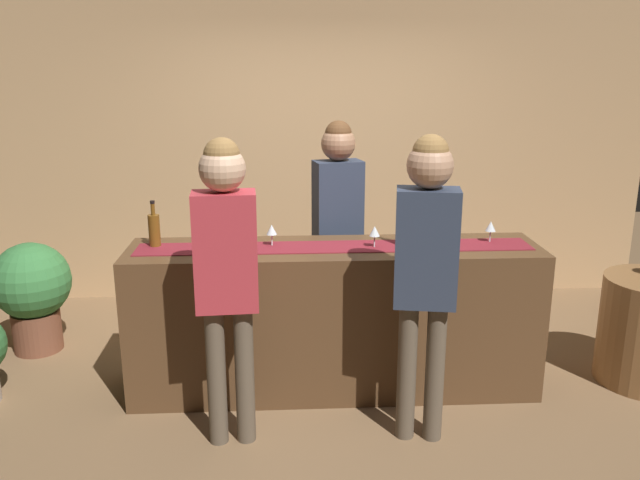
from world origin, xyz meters
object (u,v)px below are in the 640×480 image
Objects in this scene: wine_glass_far_end at (491,227)px; potted_plant_tall at (32,289)px; wine_bottle_green at (403,229)px; bartender at (338,212)px; wine_bottle_amber at (154,230)px; wine_bottle_clear at (229,234)px; wine_glass_near_customer at (272,230)px; customer_sipping at (426,256)px; customer_browsing at (226,260)px; wine_glass_mid_counter at (375,232)px.

potted_plant_tall is at bearing 168.67° from wine_glass_far_end.
wine_bottle_green reaches higher than potted_plant_tall.
bartender is (-0.96, 0.52, -0.01)m from wine_glass_far_end.
wine_bottle_clear is (0.49, -0.14, 0.00)m from wine_bottle_amber.
wine_bottle_clear is 0.36× the size of potted_plant_tall.
bartender reaches higher than wine_glass_near_customer.
customer_sipping is at bearing -27.46° from wine_bottle_clear.
wine_bottle_amber is 0.17× the size of customer_browsing.
wine_bottle_amber is 2.10× the size of wine_glass_far_end.
wine_bottle_amber is 2.19m from wine_glass_far_end.
wine_bottle_green is at bearing -2.36° from wine_bottle_amber.
wine_bottle_green is 0.20m from wine_glass_mid_counter.
potted_plant_tall is (-1.06, 0.63, -0.61)m from wine_bottle_amber.
potted_plant_tall is at bearing 165.40° from wine_bottle_green.
wine_bottle_amber is at bearing 179.39° from wine_glass_far_end.
wine_bottle_green is 0.85m from wine_glass_near_customer.
wine_glass_near_customer is at bearing 66.82° from customer_browsing.
wine_bottle_clear is at bearing -26.35° from potted_plant_tall.
potted_plant_tall is (-1.55, 0.77, -0.61)m from wine_bottle_clear.
customer_browsing is at bearing -157.87° from wine_glass_far_end.
wine_bottle_green is at bearing -14.60° from potted_plant_tall.
bartender is at bearing 22.26° from wine_bottle_amber.
customer_browsing reaches higher than wine_glass_far_end.
bartender is 0.98× the size of customer_browsing.
wine_glass_far_end is at bearing 3.90° from wine_bottle_clear.
wine_bottle_green is 2.10× the size of wine_glass_near_customer.
customer_sipping is (0.01, -0.66, 0.01)m from wine_bottle_green.
wine_glass_mid_counter is 1.08m from customer_browsing.
wine_bottle_green is 0.68m from bartender.
customer_browsing is 2.16m from potted_plant_tall.
wine_bottle_clear is 1.83m from potted_plant_tall.
wine_glass_near_customer is 0.08× the size of bartender.
wine_bottle_green is 0.17× the size of customer_sipping.
potted_plant_tall is (-1.82, 0.66, -0.61)m from wine_glass_near_customer.
wine_bottle_amber and wine_bottle_clear have the same top height.
customer_sipping reaches higher than customer_browsing.
customer_browsing is (-0.71, -1.20, 0.02)m from bartender.
wine_glass_near_customer is 0.71m from bartender.
wine_bottle_amber reaches higher than wine_glass_mid_counter.
customer_browsing is (-1.09, 0.02, -0.01)m from customer_sipping.
customer_browsing is (0.03, -0.56, 0.01)m from wine_bottle_clear.
wine_glass_mid_counter is 0.63m from bartender.
wine_glass_near_customer is at bearing 35.64° from bartender.
bartender is 2.06× the size of potted_plant_tall.
wine_bottle_amber is 2.10× the size of wine_glass_mid_counter.
customer_browsing is at bearing -86.86° from wine_bottle_clear.
wine_glass_far_end is (1.70, 0.12, -0.01)m from wine_bottle_clear.
bartender reaches higher than wine_bottle_clear.
wine_bottle_clear is at bearing 27.98° from bartender.
wine_glass_far_end is at bearing 138.54° from bartender.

